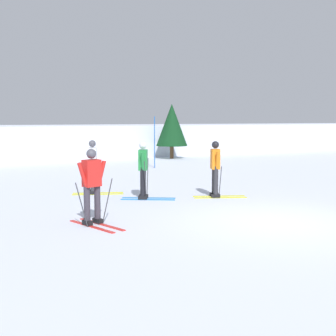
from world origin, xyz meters
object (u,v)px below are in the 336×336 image
Objects in this scene: skier_white at (93,165)px; trail_marker_pole at (155,142)px; skier_red at (92,184)px; skier_orange at (215,167)px; conifer_far_left at (172,125)px; skier_green at (143,168)px.

skier_white is 0.69× the size of trail_marker_pole.
trail_marker_pole is at bearing 56.94° from skier_red.
skier_orange is 0.69× the size of trail_marker_pole.
conifer_far_left reaches higher than trail_marker_pole.
skier_orange is at bearing -19.97° from skier_green.
skier_orange is 0.52× the size of conifer_far_left.
skier_white is 1.00× the size of skier_orange.
skier_white and skier_red have the same top height.
skier_red is at bearing -124.47° from conifer_far_left.
trail_marker_pole reaches higher than skier_orange.
skier_green is at bearing -118.46° from trail_marker_pole.
skier_green and skier_red have the same top height.
skier_green is 8.44m from trail_marker_pole.
skier_green is 3.34m from skier_red.
trail_marker_pole is at bearing 76.43° from skier_orange.
trail_marker_pole reaches higher than skier_red.
skier_orange is 13.38m from conifer_far_left.
skier_orange is at bearing -36.87° from skier_white.
trail_marker_pole is (4.02, 7.41, 0.33)m from skier_green.
skier_red is 16.93m from conifer_far_left.
skier_white is at bearing -129.51° from conifer_far_left.
skier_orange is at bearing 20.33° from skier_red.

